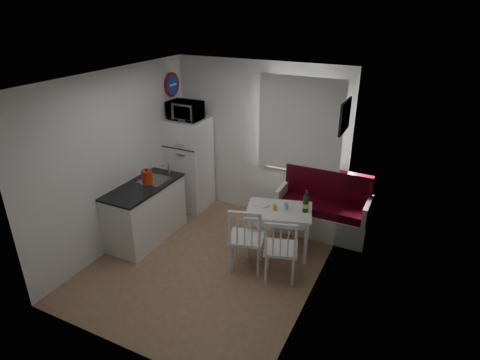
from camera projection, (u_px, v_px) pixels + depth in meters
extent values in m
cube|color=#8C634A|center=(209.00, 262.00, 5.75)|extent=(3.00, 3.50, 0.02)
cube|color=white|center=(202.00, 78.00, 4.68)|extent=(3.00, 3.50, 0.02)
cube|color=white|center=(260.00, 141.00, 6.65)|extent=(3.00, 0.02, 2.60)
cube|color=white|center=(112.00, 247.00, 3.78)|extent=(3.00, 0.02, 2.60)
cube|color=white|center=(117.00, 161.00, 5.82)|extent=(0.02, 3.50, 2.60)
cube|color=white|center=(318.00, 203.00, 4.61)|extent=(0.02, 3.50, 2.60)
cube|color=white|center=(301.00, 128.00, 6.21)|extent=(1.22, 0.06, 1.47)
cube|color=white|center=(300.00, 126.00, 6.13)|extent=(1.35, 0.02, 1.50)
cube|color=white|center=(146.00, 213.00, 6.18)|extent=(0.60, 1.30, 0.86)
cube|color=black|center=(143.00, 187.00, 5.99)|extent=(0.62, 1.32, 0.03)
cube|color=#99999E|center=(154.00, 183.00, 6.20)|extent=(0.40, 0.40, 0.10)
cylinder|color=silver|center=(169.00, 170.00, 6.21)|extent=(0.02, 0.02, 0.26)
cylinder|color=#1A38A0|center=(172.00, 85.00, 6.64)|extent=(0.03, 0.40, 0.40)
cube|color=black|center=(345.00, 116.00, 5.22)|extent=(0.04, 0.52, 0.42)
cube|color=white|center=(321.00, 222.00, 6.39)|extent=(1.43, 0.55, 0.40)
cube|color=#4C0413|center=(323.00, 207.00, 6.28)|extent=(1.37, 0.51, 0.13)
cube|color=#4C0413|center=(328.00, 184.00, 6.33)|extent=(1.37, 0.11, 0.51)
cube|color=white|center=(279.00, 211.00, 5.75)|extent=(1.07, 0.88, 0.04)
cube|color=white|center=(279.00, 215.00, 5.78)|extent=(0.95, 0.76, 0.11)
cylinder|color=white|center=(278.00, 231.00, 5.89)|extent=(0.06, 0.06, 0.65)
cube|color=white|center=(247.00, 238.00, 5.47)|extent=(0.56, 0.55, 0.04)
cube|color=white|center=(240.00, 228.00, 5.20)|extent=(0.43, 0.17, 0.48)
cube|color=white|center=(281.00, 248.00, 5.28)|extent=(0.54, 0.52, 0.04)
cube|color=white|center=(276.00, 239.00, 5.02)|extent=(0.41, 0.16, 0.45)
cube|color=white|center=(190.00, 163.00, 7.04)|extent=(0.65, 0.65, 1.62)
imported|color=white|center=(185.00, 110.00, 6.60)|extent=(0.54, 0.37, 0.30)
cylinder|color=red|center=(147.00, 177.00, 5.96)|extent=(0.19, 0.19, 0.25)
cylinder|color=gold|center=(275.00, 207.00, 5.70)|extent=(0.05, 0.05, 0.09)
cylinder|color=#76B4CA|center=(286.00, 206.00, 5.73)|extent=(0.06, 0.06, 0.11)
cylinder|color=white|center=(261.00, 204.00, 5.88)|extent=(0.25, 0.25, 0.02)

